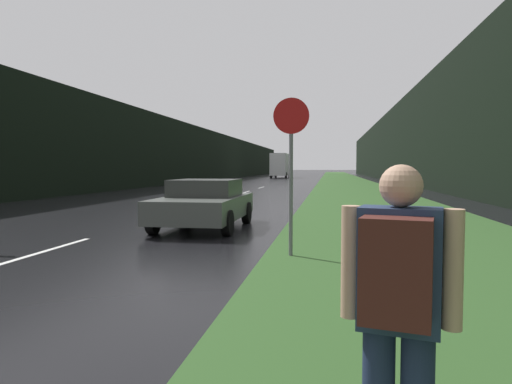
% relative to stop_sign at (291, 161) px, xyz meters
% --- Properties ---
extents(grass_verge, '(6.00, 240.00, 0.02)m').
position_rel_stop_sign_xyz_m(grass_verge, '(2.51, 31.97, -1.69)').
color(grass_verge, '#2D5123').
rests_on(grass_verge, ground_plane).
extents(lane_stripe_b, '(0.12, 3.00, 0.01)m').
position_rel_stop_sign_xyz_m(lane_stripe_b, '(-4.67, -0.19, -1.70)').
color(lane_stripe_b, silver).
rests_on(lane_stripe_b, ground_plane).
extents(lane_stripe_c, '(0.12, 3.00, 0.01)m').
position_rel_stop_sign_xyz_m(lane_stripe_c, '(-4.67, 6.81, -1.70)').
color(lane_stripe_c, silver).
rests_on(lane_stripe_c, ground_plane).
extents(lane_stripe_d, '(0.12, 3.00, 0.01)m').
position_rel_stop_sign_xyz_m(lane_stripe_d, '(-4.67, 13.81, -1.70)').
color(lane_stripe_d, silver).
rests_on(lane_stripe_d, ground_plane).
extents(lane_stripe_e, '(0.12, 3.00, 0.01)m').
position_rel_stop_sign_xyz_m(lane_stripe_e, '(-4.67, 20.81, -1.70)').
color(lane_stripe_e, silver).
rests_on(lane_stripe_e, ground_plane).
extents(lane_stripe_f, '(0.12, 3.00, 0.01)m').
position_rel_stop_sign_xyz_m(lane_stripe_f, '(-4.67, 27.81, -1.70)').
color(lane_stripe_f, silver).
rests_on(lane_stripe_f, ground_plane).
extents(treeline_far_side, '(2.00, 140.00, 6.20)m').
position_rel_stop_sign_xyz_m(treeline_far_side, '(-14.84, 41.97, 1.40)').
color(treeline_far_side, black).
rests_on(treeline_far_side, ground_plane).
extents(treeline_near_side, '(2.00, 140.00, 8.25)m').
position_rel_stop_sign_xyz_m(treeline_near_side, '(8.51, 41.97, 2.42)').
color(treeline_near_side, black).
rests_on(treeline_near_side, ground_plane).
extents(stop_sign, '(0.64, 0.07, 2.83)m').
position_rel_stop_sign_xyz_m(stop_sign, '(0.00, 0.00, 0.00)').
color(stop_sign, slate).
rests_on(stop_sign, ground_plane).
extents(hitchhiker_with_backpack, '(0.55, 0.46, 1.61)m').
position_rel_stop_sign_xyz_m(hitchhiker_with_backpack, '(1.00, -5.90, -0.78)').
color(hitchhiker_with_backpack, '#1E2847').
rests_on(hitchhiker_with_backpack, ground_plane).
extents(car_passing_near, '(2.03, 4.02, 1.27)m').
position_rel_stop_sign_xyz_m(car_passing_near, '(-2.58, 3.52, -1.05)').
color(car_passing_near, '#4C514C').
rests_on(car_passing_near, ground_plane).
extents(delivery_truck, '(2.48, 8.79, 3.69)m').
position_rel_stop_sign_xyz_m(delivery_truck, '(-6.76, 61.69, 0.23)').
color(delivery_truck, gray).
rests_on(delivery_truck, ground_plane).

